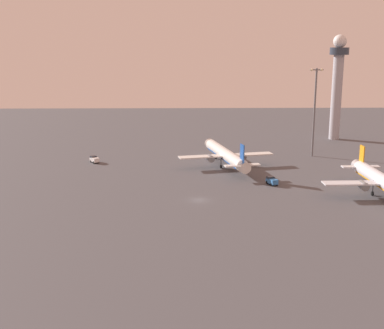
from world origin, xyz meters
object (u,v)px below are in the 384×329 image
(cargo_loader, at_px, (94,159))
(maintenance_van, at_px, (272,181))
(control_tower, at_px, (337,80))
(airplane_near_gate, at_px, (226,155))
(apron_light_west, at_px, (315,108))

(cargo_loader, height_order, maintenance_van, same)
(control_tower, distance_m, airplane_near_gate, 76.06)
(apron_light_west, bearing_deg, airplane_near_gate, -154.32)
(airplane_near_gate, distance_m, apron_light_west, 39.42)
(airplane_near_gate, bearing_deg, control_tower, 32.61)
(airplane_near_gate, relative_size, cargo_loader, 9.02)
(airplane_near_gate, bearing_deg, maintenance_van, -75.80)
(control_tower, distance_m, cargo_loader, 109.35)
(airplane_near_gate, bearing_deg, apron_light_west, 13.69)
(control_tower, height_order, cargo_loader, control_tower)
(airplane_near_gate, relative_size, apron_light_west, 1.29)
(cargo_loader, xyz_separation_m, apron_light_west, (78.23, 9.20, 16.65))
(control_tower, distance_m, apron_light_west, 40.61)
(cargo_loader, relative_size, apron_light_west, 0.14)
(airplane_near_gate, bearing_deg, cargo_loader, 159.41)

